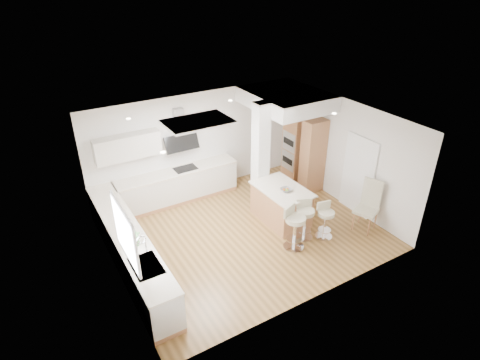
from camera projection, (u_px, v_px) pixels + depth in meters
ground at (244, 233)px, 9.63m from camera, size 6.00×6.00×0.00m
ceiling at (244, 233)px, 9.63m from camera, size 6.00×5.00×0.02m
wall_back at (197, 144)px, 10.85m from camera, size 6.00×0.04×2.80m
wall_left at (110, 221)px, 7.61m from camera, size 0.04×5.00×2.80m
wall_right at (344, 153)px, 10.32m from camera, size 0.04×5.00×2.80m
skylight at (198, 122)px, 8.41m from camera, size 4.10×2.10×0.06m
window_left at (125, 231)px, 6.81m from camera, size 0.06×1.28×1.07m
doorway_right at (358, 176)px, 10.05m from camera, size 0.05×1.00×2.10m
counter_left at (129, 248)px, 8.37m from camera, size 0.63×4.50×1.35m
counter_back at (171, 179)px, 10.57m from camera, size 3.62×0.63×2.50m
pillar at (260, 156)px, 10.16m from camera, size 0.35×0.35×2.80m
soffit at (286, 99)px, 10.40m from camera, size 1.78×2.20×0.40m
oven_column at (303, 151)px, 11.27m from camera, size 0.63×1.21×2.10m
peninsula at (281, 204)px, 9.92m from camera, size 1.02×1.51×0.97m
bar_stool_a at (294, 226)px, 8.87m from camera, size 0.61×0.61×1.05m
bar_stool_b at (305, 218)px, 9.23m from camera, size 0.56×0.56×0.97m
bar_stool_c at (325, 219)px, 9.27m from camera, size 0.47×0.47×0.89m
dining_chair at (369, 203)px, 9.52m from camera, size 0.64×0.64×1.28m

